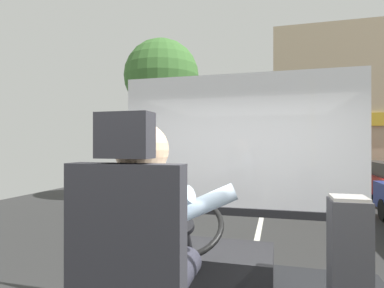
# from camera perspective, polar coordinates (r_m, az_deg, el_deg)

# --- Properties ---
(ground) EXTENTS (18.00, 44.00, 0.06)m
(ground) POSITION_cam_1_polar(r_m,az_deg,el_deg) (10.66, 12.92, -10.77)
(ground) COLOR #2B2B2B
(bus_driver) EXTENTS (0.78, 0.60, 0.83)m
(bus_driver) POSITION_cam_1_polar(r_m,az_deg,el_deg) (1.52, -8.14, -16.44)
(bus_driver) COLOR #282833
(bus_driver) RESTS_ON driver_seat
(steering_console) EXTENTS (1.10, 1.02, 0.84)m
(steering_console) POSITION_cam_1_polar(r_m,az_deg,el_deg) (2.65, 1.57, -21.95)
(steering_console) COLOR black
(steering_console) RESTS_ON bus_floor
(fare_box) EXTENTS (0.22, 0.22, 0.90)m
(fare_box) POSITION_cam_1_polar(r_m,az_deg,el_deg) (2.19, 26.51, -20.27)
(fare_box) COLOR #333338
(fare_box) RESTS_ON bus_floor
(windshield_panel) EXTENTS (2.50, 0.08, 1.48)m
(windshield_panel) POSITION_cam_1_polar(r_m,az_deg,el_deg) (3.32, 8.26, -2.89)
(windshield_panel) COLOR silver
(street_tree) EXTENTS (2.57, 2.57, 5.59)m
(street_tree) POSITION_cam_1_polar(r_m,az_deg,el_deg) (11.19, -5.52, 11.78)
(street_tree) COLOR #4C3828
(street_tree) RESTS_ON ground
(parked_car_charcoal) EXTENTS (2.02, 4.17, 1.44)m
(parked_car_charcoal) POSITION_cam_1_polar(r_m,az_deg,el_deg) (18.66, 26.11, -3.82)
(parked_car_charcoal) COLOR #474C51
(parked_car_charcoal) RESTS_ON ground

